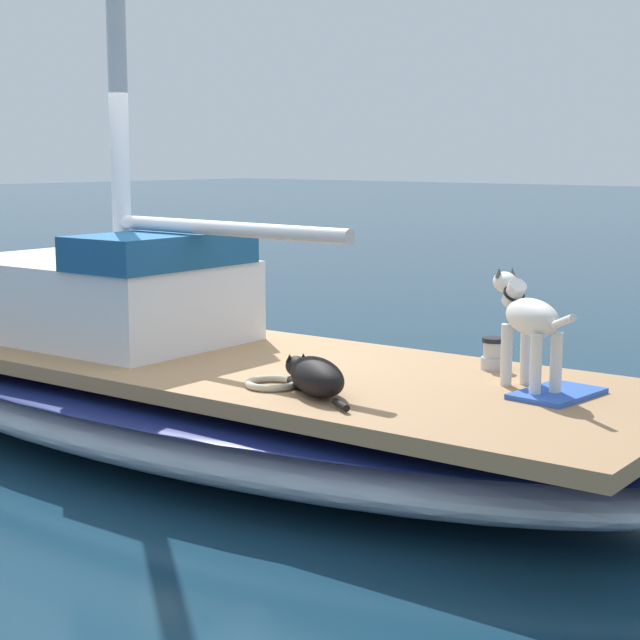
% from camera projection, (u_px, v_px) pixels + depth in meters
% --- Properties ---
extents(ground_plane, '(120.00, 120.00, 0.00)m').
position_uv_depth(ground_plane, '(215.00, 445.00, 7.46)').
color(ground_plane, '#143347').
extents(sailboat_main, '(3.07, 7.41, 0.66)m').
position_uv_depth(sailboat_main, '(214.00, 399.00, 7.41)').
color(sailboat_main, '#B2B7C1').
rests_on(sailboat_main, ground).
extents(cabin_house, '(1.57, 2.32, 0.84)m').
position_uv_depth(cabin_house, '(104.00, 293.00, 7.96)').
color(cabin_house, silver).
rests_on(cabin_house, sailboat_main).
extents(dog_white, '(0.57, 0.84, 0.70)m').
position_uv_depth(dog_white, '(528.00, 320.00, 6.19)').
color(dog_white, silver).
rests_on(dog_white, sailboat_main).
extents(dog_black, '(0.54, 0.87, 0.22)m').
position_uv_depth(dog_black, '(315.00, 376.00, 6.13)').
color(dog_black, black).
rests_on(dog_black, sailboat_main).
extents(deck_winch, '(0.16, 0.16, 0.21)m').
position_uv_depth(deck_winch, '(493.00, 354.00, 6.83)').
color(deck_winch, '#B7B7BC').
rests_on(deck_winch, sailboat_main).
extents(coiled_rope, '(0.32, 0.32, 0.04)m').
position_uv_depth(coiled_rope, '(272.00, 383.00, 6.32)').
color(coiled_rope, beige).
rests_on(coiled_rope, sailboat_main).
extents(deck_towel, '(0.57, 0.38, 0.03)m').
position_uv_depth(deck_towel, '(557.00, 394.00, 6.08)').
color(deck_towel, blue).
rests_on(deck_towel, sailboat_main).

